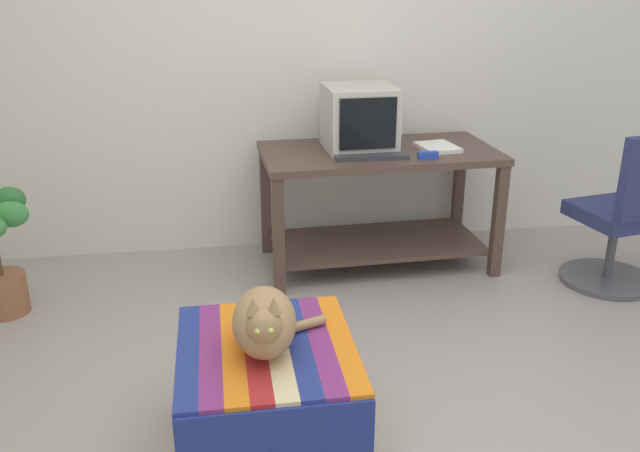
{
  "coord_description": "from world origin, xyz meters",
  "views": [
    {
      "loc": [
        -0.51,
        -2.05,
        1.68
      ],
      "look_at": [
        -0.05,
        0.85,
        0.55
      ],
      "focal_mm": 38.01,
      "sensor_mm": 36.0,
      "label": 1
    }
  ],
  "objects_px": {
    "ottoman_with_blanket": "(268,397)",
    "stapler": "(428,155)",
    "office_chair": "(624,221)",
    "tv_monitor": "(359,119)",
    "keyboard": "(370,155)",
    "book": "(438,147)",
    "cat": "(265,322)",
    "desk": "(378,187)"
  },
  "relations": [
    {
      "from": "tv_monitor",
      "to": "keyboard",
      "type": "height_order",
      "value": "tv_monitor"
    },
    {
      "from": "desk",
      "to": "office_chair",
      "type": "bearing_deg",
      "value": -24.27
    },
    {
      "from": "tv_monitor",
      "to": "keyboard",
      "type": "distance_m",
      "value": 0.25
    },
    {
      "from": "desk",
      "to": "book",
      "type": "relative_size",
      "value": 5.57
    },
    {
      "from": "desk",
      "to": "ottoman_with_blanket",
      "type": "bearing_deg",
      "value": -118.24
    },
    {
      "from": "tv_monitor",
      "to": "cat",
      "type": "relative_size",
      "value": 1.08
    },
    {
      "from": "desk",
      "to": "ottoman_with_blanket",
      "type": "xyz_separation_m",
      "value": [
        -0.78,
        -1.57,
        -0.26
      ]
    },
    {
      "from": "tv_monitor",
      "to": "stapler",
      "type": "xyz_separation_m",
      "value": [
        0.33,
        -0.27,
        -0.15
      ]
    },
    {
      "from": "keyboard",
      "to": "book",
      "type": "xyz_separation_m",
      "value": [
        0.42,
        0.11,
        -0.0
      ]
    },
    {
      "from": "desk",
      "to": "book",
      "type": "height_order",
      "value": "book"
    },
    {
      "from": "desk",
      "to": "stapler",
      "type": "relative_size",
      "value": 12.27
    },
    {
      "from": "keyboard",
      "to": "stapler",
      "type": "xyz_separation_m",
      "value": [
        0.3,
        -0.07,
        0.01
      ]
    },
    {
      "from": "office_chair",
      "to": "stapler",
      "type": "distance_m",
      "value": 1.13
    },
    {
      "from": "book",
      "to": "ottoman_with_blanket",
      "type": "distance_m",
      "value": 1.96
    },
    {
      "from": "desk",
      "to": "stapler",
      "type": "height_order",
      "value": "stapler"
    },
    {
      "from": "ottoman_with_blanket",
      "to": "stapler",
      "type": "bearing_deg",
      "value": 53.41
    },
    {
      "from": "keyboard",
      "to": "stapler",
      "type": "distance_m",
      "value": 0.31
    },
    {
      "from": "office_chair",
      "to": "keyboard",
      "type": "bearing_deg",
      "value": -25.73
    },
    {
      "from": "tv_monitor",
      "to": "office_chair",
      "type": "bearing_deg",
      "value": -24.01
    },
    {
      "from": "tv_monitor",
      "to": "ottoman_with_blanket",
      "type": "relative_size",
      "value": 0.59
    },
    {
      "from": "tv_monitor",
      "to": "book",
      "type": "distance_m",
      "value": 0.48
    },
    {
      "from": "keyboard",
      "to": "desk",
      "type": "bearing_deg",
      "value": 62.58
    },
    {
      "from": "tv_monitor",
      "to": "stapler",
      "type": "height_order",
      "value": "tv_monitor"
    },
    {
      "from": "book",
      "to": "cat",
      "type": "xyz_separation_m",
      "value": [
        -1.12,
        -1.56,
        -0.17
      ]
    },
    {
      "from": "ottoman_with_blanket",
      "to": "cat",
      "type": "height_order",
      "value": "cat"
    },
    {
      "from": "keyboard",
      "to": "stapler",
      "type": "height_order",
      "value": "stapler"
    },
    {
      "from": "tv_monitor",
      "to": "ottoman_with_blanket",
      "type": "bearing_deg",
      "value": -114.4
    },
    {
      "from": "keyboard",
      "to": "stapler",
      "type": "relative_size",
      "value": 3.64
    },
    {
      "from": "stapler",
      "to": "keyboard",
      "type": "bearing_deg",
      "value": 79.41
    },
    {
      "from": "book",
      "to": "stapler",
      "type": "bearing_deg",
      "value": -130.24
    },
    {
      "from": "office_chair",
      "to": "stapler",
      "type": "bearing_deg",
      "value": -26.26
    },
    {
      "from": "ottoman_with_blanket",
      "to": "desk",
      "type": "bearing_deg",
      "value": 63.5
    },
    {
      "from": "book",
      "to": "ottoman_with_blanket",
      "type": "height_order",
      "value": "book"
    },
    {
      "from": "tv_monitor",
      "to": "ottoman_with_blanket",
      "type": "height_order",
      "value": "tv_monitor"
    },
    {
      "from": "cat",
      "to": "office_chair",
      "type": "xyz_separation_m",
      "value": [
        2.04,
        1.08,
        -0.15
      ]
    },
    {
      "from": "stapler",
      "to": "ottoman_with_blanket",
      "type": "bearing_deg",
      "value": 146.18
    },
    {
      "from": "desk",
      "to": "book",
      "type": "bearing_deg",
      "value": -8.78
    },
    {
      "from": "tv_monitor",
      "to": "ottoman_with_blanket",
      "type": "distance_m",
      "value": 1.87
    },
    {
      "from": "office_chair",
      "to": "book",
      "type": "bearing_deg",
      "value": -38.03
    },
    {
      "from": "cat",
      "to": "desk",
      "type": "bearing_deg",
      "value": 68.19
    },
    {
      "from": "keyboard",
      "to": "book",
      "type": "relative_size",
      "value": 1.65
    },
    {
      "from": "keyboard",
      "to": "office_chair",
      "type": "xyz_separation_m",
      "value": [
        1.34,
        -0.36,
        -0.33
      ]
    }
  ]
}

